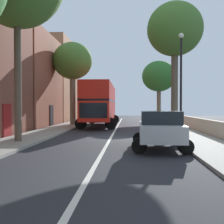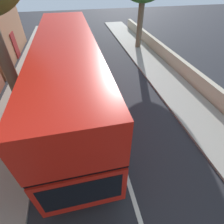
% 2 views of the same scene
% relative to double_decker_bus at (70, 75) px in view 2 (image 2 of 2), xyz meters
% --- Properties ---
extents(double_decker_bus, '(3.63, 11.15, 4.06)m').
position_rel_double_decker_bus_xyz_m(double_decker_bus, '(0.00, 0.00, 0.00)').
color(double_decker_bus, red).
rests_on(double_decker_bus, ground).
extents(parked_car_green_left_2, '(2.45, 4.21, 1.52)m').
position_rel_double_decker_bus_xyz_m(parked_car_green_left_2, '(-0.80, 10.21, -1.47)').
color(parked_car_green_left_2, '#1E6038').
rests_on(parked_car_green_left_2, ground).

